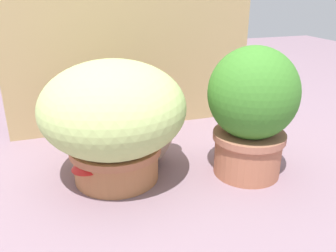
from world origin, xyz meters
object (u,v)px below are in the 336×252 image
Objects in this scene: grass_planter at (114,116)px; mushroom_ornament_red at (87,167)px; cat at (143,135)px; leafy_planter at (252,109)px.

mushroom_ornament_red is at bearing -148.26° from grass_planter.
grass_planter is 0.17m from cat.
cat is (-0.34, 0.17, -0.12)m from leafy_planter.
grass_planter is 1.23× the size of cat.
mushroom_ornament_red is at bearing 175.13° from leafy_planter.
mushroom_ornament_red is (-0.10, -0.06, -0.14)m from grass_planter.
grass_planter is 3.68× the size of mushroom_ornament_red.
leafy_planter is at bearing -4.87° from mushroom_ornament_red.
leafy_planter is at bearing -13.97° from grass_planter.
mushroom_ornament_red is (-0.56, 0.05, -0.15)m from leafy_planter.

